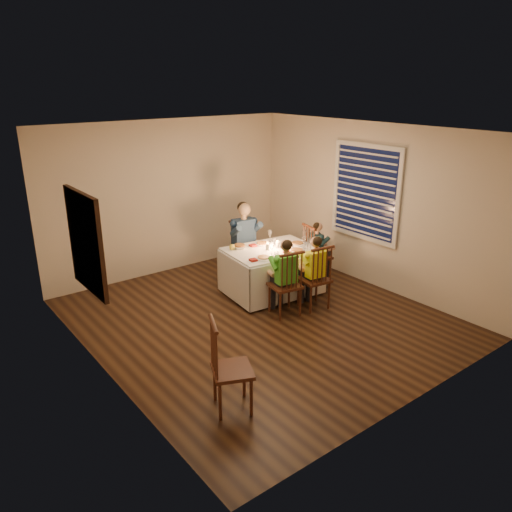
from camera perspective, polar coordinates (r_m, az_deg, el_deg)
ground at (r=7.13m, az=0.41°, el=-7.14°), size 5.00×5.00×0.00m
wall_left at (r=5.61m, az=-17.93°, el=-1.28°), size 0.02×5.00×2.60m
wall_right at (r=8.18m, az=12.98°, el=5.62°), size 0.02×5.00×2.60m
wall_back at (r=8.68m, az=-9.89°, el=6.63°), size 4.50×0.02×2.60m
ceiling at (r=6.39m, az=0.47°, el=14.14°), size 5.00×5.00×0.00m
dining_table at (r=7.77m, az=1.81°, el=-0.67°), size 1.50×1.16×0.70m
chair_adult at (r=8.55m, az=-1.28°, el=-2.42°), size 0.45×0.43×0.99m
chair_near_left at (r=7.28m, az=3.27°, el=-6.58°), size 0.47×0.45×0.99m
chair_near_right at (r=7.52m, az=6.53°, el=-5.78°), size 0.46×0.44×0.99m
chair_end at (r=8.46m, az=6.87°, el=-2.83°), size 0.46×0.48×0.99m
chair_extra at (r=5.40m, az=-2.66°, el=-16.87°), size 0.53×0.54×1.01m
adult at (r=8.55m, az=-1.28°, el=-2.42°), size 0.54×0.50×1.31m
child_green at (r=7.28m, az=3.27°, el=-6.58°), size 0.44×0.42×1.13m
child_yellow at (r=7.52m, az=6.53°, el=-5.78°), size 0.42×0.39×1.10m
child_teal at (r=8.46m, az=6.87°, el=-2.83°), size 0.36×0.38×1.02m
setting_adult at (r=7.91m, az=0.76°, el=1.39°), size 0.29×0.29×0.02m
setting_green at (r=7.28m, az=0.89°, el=-0.24°), size 0.29×0.29×0.02m
setting_yellow at (r=7.62m, az=4.69°, el=0.62°), size 0.29×0.29×0.02m
setting_teal at (r=7.94m, az=4.76°, el=1.41°), size 0.29×0.29×0.02m
candle_left at (r=7.64m, az=1.33°, el=1.04°), size 0.06×0.06×0.10m
candle_right at (r=7.73m, az=2.47°, el=1.27°), size 0.06×0.06×0.10m
squash at (r=7.65m, az=-2.75°, el=1.03°), size 0.09×0.09×0.09m
orange_fruit at (r=7.85m, az=3.14°, el=1.46°), size 0.08×0.08×0.08m
serving_bowl at (r=7.71m, az=-1.88°, el=1.03°), size 0.26×0.26×0.05m
wall_mirror at (r=5.83m, az=-18.88°, el=1.46°), size 0.06×0.95×1.15m
window_blinds at (r=8.17m, az=12.35°, el=7.09°), size 0.07×1.34×1.54m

